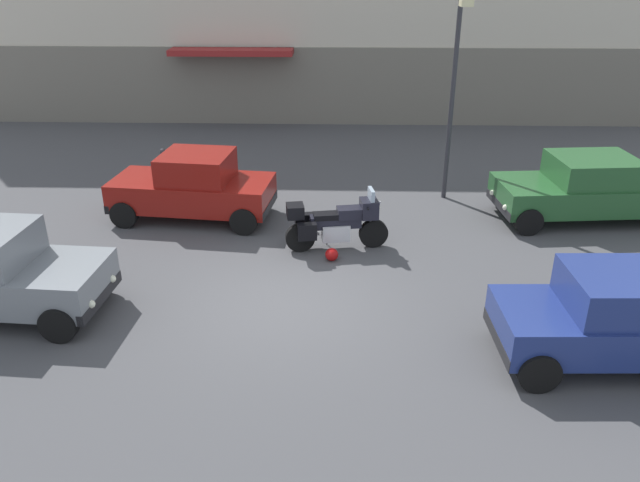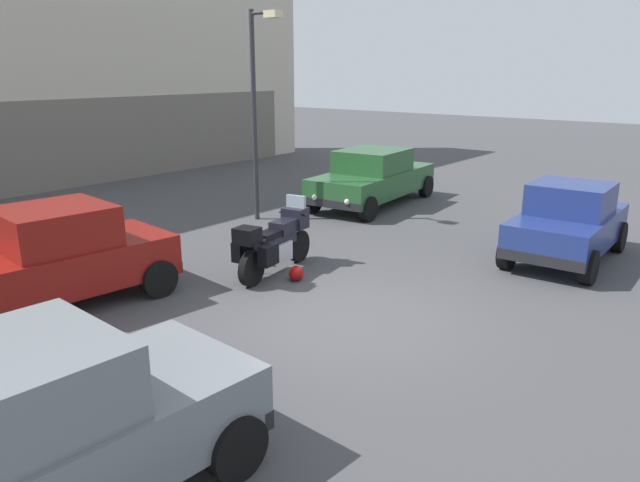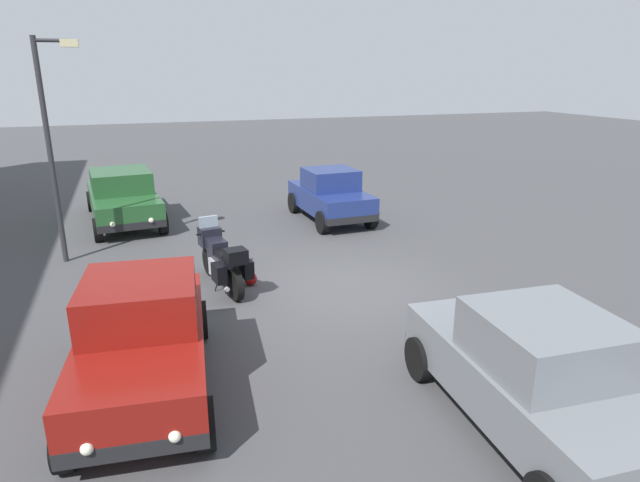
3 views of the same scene
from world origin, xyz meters
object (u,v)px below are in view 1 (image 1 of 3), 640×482
(car_wagon_end, at_px, (194,187))
(motorcycle, at_px, (335,223))
(bollard_curbside, at_px, (164,164))
(streetlamp_curbside, at_px, (455,82))
(car_compact_side, at_px, (608,319))
(helmet, at_px, (332,254))
(car_sedan_far, at_px, (591,188))

(car_wagon_end, bearing_deg, motorcycle, 160.38)
(car_wagon_end, distance_m, bollard_curbside, 3.04)
(streetlamp_curbside, relative_size, bollard_curbside, 5.27)
(car_compact_side, bearing_deg, car_wagon_end, 141.86)
(helmet, distance_m, streetlamp_curbside, 5.55)
(car_sedan_far, relative_size, streetlamp_curbside, 0.93)
(motorcycle, distance_m, car_compact_side, 5.85)
(car_sedan_far, relative_size, car_wagon_end, 1.17)
(car_sedan_far, relative_size, car_compact_side, 1.33)
(car_compact_side, relative_size, streetlamp_curbside, 0.70)
(helmet, relative_size, car_compact_side, 0.08)
(car_wagon_end, bearing_deg, streetlamp_curbside, -160.60)
(car_wagon_end, relative_size, streetlamp_curbside, 0.79)
(car_wagon_end, xyz_separation_m, streetlamp_curbside, (6.29, 1.48, 2.25))
(car_compact_side, bearing_deg, bollard_curbside, 135.87)
(bollard_curbside, bearing_deg, motorcycle, -41.51)
(streetlamp_curbside, distance_m, bollard_curbside, 8.23)
(helmet, height_order, bollard_curbside, bollard_curbside)
(bollard_curbside, bearing_deg, car_compact_side, -42.21)
(car_compact_side, bearing_deg, motorcycle, 135.10)
(motorcycle, distance_m, streetlamp_curbside, 4.90)
(motorcycle, xyz_separation_m, streetlamp_curbside, (2.87, 3.13, 2.44))
(motorcycle, relative_size, helmet, 8.04)
(car_sedan_far, height_order, car_wagon_end, car_wagon_end)
(car_compact_side, height_order, car_wagon_end, car_wagon_end)
(motorcycle, xyz_separation_m, car_sedan_far, (6.14, 1.91, 0.16))
(motorcycle, distance_m, car_sedan_far, 6.43)
(car_wagon_end, bearing_deg, car_compact_side, 149.95)
(car_wagon_end, bearing_deg, helmet, 152.64)
(streetlamp_curbside, bearing_deg, motorcycle, -132.45)
(car_compact_side, relative_size, bollard_curbside, 3.67)
(car_sedan_far, bearing_deg, helmet, 16.42)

